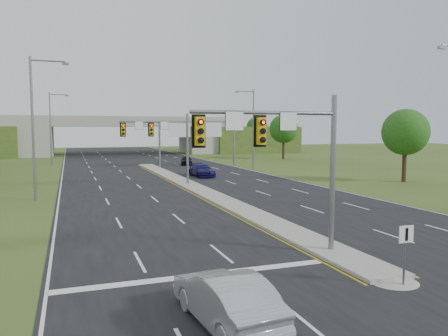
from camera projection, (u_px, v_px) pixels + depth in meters
name	position (u px, v px, depth m)	size (l,w,h in m)	color
ground	(331.00, 253.00, 19.55)	(240.00, 240.00, 0.00)	#3A4E1B
road	(166.00, 175.00, 52.39)	(24.00, 160.00, 0.02)	black
median	(193.00, 187.00, 41.12)	(2.00, 54.00, 0.16)	gray
median_nose	(393.00, 280.00, 15.79)	(2.00, 2.00, 0.16)	gray
lane_markings	(173.00, 181.00, 46.48)	(23.72, 160.00, 0.01)	gold
signal_mast_near	(288.00, 148.00, 18.30)	(6.62, 0.60, 7.00)	slate
signal_mast_far	(165.00, 137.00, 41.76)	(6.62, 0.60, 7.00)	slate
keep_right_sign	(405.00, 245.00, 15.16)	(0.60, 0.13, 2.20)	slate
sign_gantry	(197.00, 131.00, 63.46)	(11.58, 0.44, 6.67)	slate
overpass	(122.00, 138.00, 94.30)	(80.00, 14.00, 8.10)	gray
lightpole_l_mid	(35.00, 121.00, 33.33)	(2.85, 0.25, 11.00)	slate
lightpole_l_far	(52.00, 125.00, 66.17)	(2.85, 0.25, 11.00)	slate
lightpole_r_far	(252.00, 125.00, 60.97)	(2.85, 0.25, 11.00)	slate
tree_r_near	(405.00, 132.00, 45.19)	(4.80, 4.80, 7.60)	#382316
tree_r_mid	(284.00, 129.00, 79.34)	(5.20, 5.20, 8.12)	#382316
tree_back_b	(8.00, 129.00, 99.25)	(5.60, 5.60, 8.32)	#382316
tree_back_c	(209.00, 129.00, 115.27)	(5.60, 5.60, 8.32)	#382316
tree_back_d	(257.00, 128.00, 119.91)	(6.00, 6.00, 8.85)	#382316
car_silver	(226.00, 298.00, 12.29)	(1.61, 4.62, 1.52)	#AEB2B6
car_far_b	(202.00, 170.00, 50.54)	(2.03, 4.99, 1.45)	#100C48
car_far_c	(187.00, 160.00, 66.65)	(1.64, 4.08, 1.39)	black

